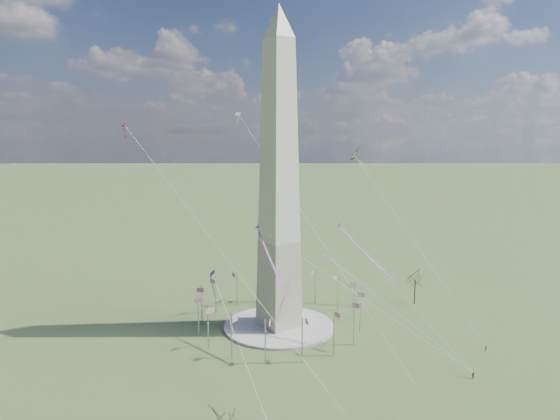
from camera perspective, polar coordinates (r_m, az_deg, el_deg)
ground at (r=167.27m, az=-0.10°, el=-13.25°), size 2000.00×2000.00×0.00m
plaza at (r=167.12m, az=-0.10°, el=-13.12°), size 36.00×36.00×0.80m
washington_monument at (r=155.60m, az=-0.11°, el=3.33°), size 15.56×15.56×100.00m
flagpole_ring at (r=164.66m, az=-0.10°, el=-10.90°), size 54.40×54.40×13.00m
tree_near at (r=191.83m, az=15.21°, el=-7.53°), size 7.85×7.85×13.74m
tree_far at (r=104.06m, az=-6.45°, el=-22.50°), size 7.24×7.24×12.67m
person_east at (r=161.90m, az=22.46°, el=-14.38°), size 0.80×0.78×1.86m
person_centre at (r=144.77m, az=21.20°, el=-17.18°), size 1.12×0.60×1.82m
kite_delta_black at (r=183.79m, az=8.84°, el=5.96°), size 16.54×20.72×17.99m
kite_diamond_purple at (r=146.16m, az=-7.74°, el=-7.55°), size 2.26×2.83×8.26m
kite_streamer_left at (r=152.24m, az=8.89°, el=-3.95°), size 3.92×21.44×14.74m
kite_streamer_mid at (r=148.86m, az=-1.53°, el=-4.58°), size 7.61×23.86×16.71m
kite_streamer_right at (r=185.76m, az=7.03°, el=-6.49°), size 12.75×17.12×13.86m
kite_small_red at (r=164.04m, az=-17.38°, el=9.16°), size 1.69×2.46×5.16m
kite_small_white at (r=194.68m, az=-4.80°, el=10.76°), size 1.91×1.66×4.91m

